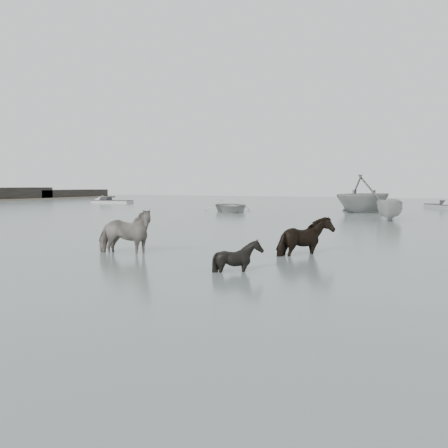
{
  "coord_description": "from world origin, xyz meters",
  "views": [
    {
      "loc": [
        6.56,
        -12.74,
        2.14
      ],
      "look_at": [
        0.1,
        0.0,
        1.0
      ],
      "focal_mm": 40.0,
      "sensor_mm": 36.0,
      "label": 1
    }
  ],
  "objects_px": {
    "pony_pinto": "(124,227)",
    "rowboat_lead": "(230,205)",
    "pony_dark": "(306,230)",
    "pony_black": "(238,249)"
  },
  "relations": [
    {
      "from": "rowboat_lead",
      "to": "pony_pinto",
      "type": "bearing_deg",
      "value": -105.05
    },
    {
      "from": "rowboat_lead",
      "to": "pony_black",
      "type": "bearing_deg",
      "value": -96.78
    },
    {
      "from": "pony_pinto",
      "to": "pony_dark",
      "type": "height_order",
      "value": "pony_pinto"
    },
    {
      "from": "pony_black",
      "to": "rowboat_lead",
      "type": "xyz_separation_m",
      "value": [
        -11.94,
        23.87,
        -0.02
      ]
    },
    {
      "from": "pony_dark",
      "to": "rowboat_lead",
      "type": "height_order",
      "value": "pony_dark"
    },
    {
      "from": "pony_pinto",
      "to": "rowboat_lead",
      "type": "height_order",
      "value": "pony_pinto"
    },
    {
      "from": "pony_black",
      "to": "pony_pinto",
      "type": "bearing_deg",
      "value": 77.73
    },
    {
      "from": "pony_pinto",
      "to": "pony_dark",
      "type": "relative_size",
      "value": 1.29
    },
    {
      "from": "pony_pinto",
      "to": "rowboat_lead",
      "type": "bearing_deg",
      "value": 7.79
    },
    {
      "from": "pony_dark",
      "to": "pony_black",
      "type": "relative_size",
      "value": 1.37
    }
  ]
}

